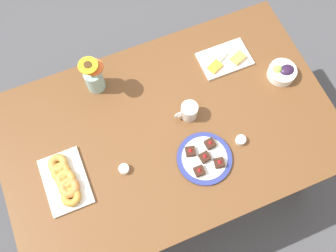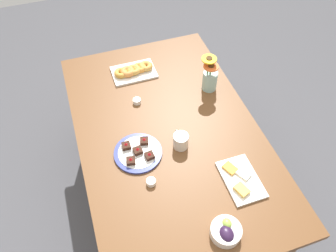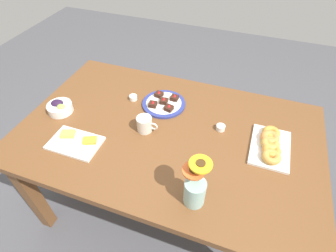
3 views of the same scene
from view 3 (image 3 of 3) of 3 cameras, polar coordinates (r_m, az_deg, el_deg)
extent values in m
plane|color=#4C4C51|center=(2.01, 0.00, -16.11)|extent=(6.00, 6.00, 0.00)
cube|color=brown|center=(1.42, 0.00, -1.72)|extent=(1.60, 1.00, 0.04)
cube|color=brown|center=(1.82, -27.51, -13.13)|extent=(0.07, 0.07, 0.70)
cube|color=brown|center=(2.21, -14.08, 3.64)|extent=(0.07, 0.07, 0.70)
cube|color=brown|center=(1.98, 24.58, -5.79)|extent=(0.07, 0.07, 0.70)
cylinder|color=beige|center=(1.39, -5.16, 0.43)|extent=(0.08, 0.08, 0.09)
cylinder|color=brown|center=(1.37, -5.26, 1.55)|extent=(0.07, 0.07, 0.00)
torus|color=beige|center=(1.38, -3.14, -0.08)|extent=(0.05, 0.01, 0.05)
cylinder|color=white|center=(1.64, -22.42, 3.66)|extent=(0.14, 0.14, 0.05)
ellipsoid|color=#2D1938|center=(1.64, -22.95, 4.46)|extent=(0.08, 0.06, 0.04)
ellipsoid|color=#9EC14C|center=(1.60, -22.24, 3.79)|extent=(0.05, 0.04, 0.04)
cube|color=white|center=(1.42, -19.57, -3.51)|extent=(0.26, 0.17, 0.01)
cube|color=#EFB74C|center=(1.46, -20.98, -1.62)|extent=(0.08, 0.07, 0.02)
cube|color=white|center=(1.39, -19.48, -3.93)|extent=(0.09, 0.08, 0.01)
cube|color=orange|center=(1.39, -16.71, -3.05)|extent=(0.08, 0.07, 0.01)
cube|color=white|center=(1.42, 21.33, -4.36)|extent=(0.19, 0.28, 0.01)
torus|color=gold|center=(1.34, 21.55, -6.27)|extent=(0.11, 0.11, 0.04)
torus|color=orange|center=(1.37, 21.60, -4.98)|extent=(0.12, 0.12, 0.03)
torus|color=gold|center=(1.40, 21.34, -3.61)|extent=(0.13, 0.13, 0.04)
torus|color=#DB863F|center=(1.43, 21.28, -2.36)|extent=(0.12, 0.12, 0.04)
torus|color=gold|center=(1.46, 21.54, -1.33)|extent=(0.10, 0.10, 0.03)
cylinder|color=white|center=(1.44, 11.39, -0.34)|extent=(0.05, 0.05, 0.03)
cylinder|color=#C68923|center=(1.43, 11.45, -0.06)|extent=(0.04, 0.04, 0.01)
cylinder|color=white|center=(1.62, -7.56, 6.15)|extent=(0.05, 0.05, 0.03)
cylinder|color=maroon|center=(1.61, -7.60, 6.42)|extent=(0.04, 0.04, 0.01)
cylinder|color=navy|center=(1.57, -0.92, 4.85)|extent=(0.26, 0.26, 0.01)
cylinder|color=white|center=(1.57, -0.92, 4.91)|extent=(0.21, 0.21, 0.01)
cube|color=#381E14|center=(1.61, -1.99, 6.88)|extent=(0.05, 0.05, 0.02)
cone|color=red|center=(1.60, -2.01, 7.42)|extent=(0.02, 0.02, 0.01)
cube|color=#381E14|center=(1.58, 1.41, 6.14)|extent=(0.04, 0.04, 0.02)
cone|color=red|center=(1.57, 1.43, 6.68)|extent=(0.02, 0.02, 0.01)
cube|color=#381E14|center=(1.53, -3.34, 4.73)|extent=(0.05, 0.05, 0.02)
cone|color=red|center=(1.52, -3.37, 5.28)|extent=(0.02, 0.02, 0.01)
cube|color=#381E14|center=(1.51, 0.19, 3.92)|extent=(0.05, 0.05, 0.02)
cone|color=red|center=(1.49, 0.19, 4.47)|extent=(0.02, 0.02, 0.01)
cube|color=#381E14|center=(1.56, -0.93, 5.45)|extent=(0.05, 0.05, 0.02)
cone|color=red|center=(1.54, -0.94, 5.99)|extent=(0.02, 0.02, 0.01)
cylinder|color=#99C1B7|center=(1.11, 5.81, -14.17)|extent=(0.09, 0.09, 0.13)
cylinder|color=#3D702D|center=(1.03, 6.87, -10.06)|extent=(0.01, 0.01, 0.10)
cylinder|color=yellow|center=(0.98, 7.13, -8.23)|extent=(0.09, 0.09, 0.01)
cylinder|color=#472D14|center=(0.98, 7.16, -8.01)|extent=(0.04, 0.04, 0.01)
cylinder|color=#3D702D|center=(1.04, 5.49, -10.70)|extent=(0.01, 0.01, 0.06)
cylinder|color=orange|center=(1.01, 5.62, -9.60)|extent=(0.09, 0.09, 0.01)
cylinder|color=#472D14|center=(1.01, 5.65, -9.40)|extent=(0.04, 0.04, 0.01)
camera|label=1|loc=(1.67, 36.73, 63.87)|focal=40.00mm
camera|label=2|loc=(1.96, -44.92, 49.80)|focal=35.00mm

